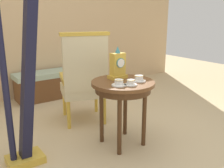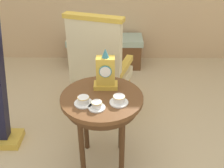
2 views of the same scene
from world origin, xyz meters
The scene contains 8 objects.
ground_plane centered at (0.00, 0.00, 0.00)m, with size 10.00×10.00×0.00m, color tan.
side_table centered at (0.09, 0.04, 0.60)m, with size 0.64×0.64×0.68m.
teacup_left centered at (-0.04, -0.06, 0.71)m, with size 0.14×0.14×0.06m.
teacup_right centered at (0.06, -0.12, 0.71)m, with size 0.12×0.12×0.06m.
teacup_center centered at (0.22, -0.05, 0.71)m, with size 0.14×0.14×0.06m.
mantel_clock centered at (0.11, 0.17, 0.82)m, with size 0.19×0.11×0.34m.
armchair centered at (0.03, 0.74, 0.59)m, with size 0.68×0.67×1.14m.
window_bench centered at (0.04, 1.95, 0.22)m, with size 1.08×0.40×0.44m.
Camera 2 is at (0.18, -1.64, 1.79)m, focal length 42.22 mm.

